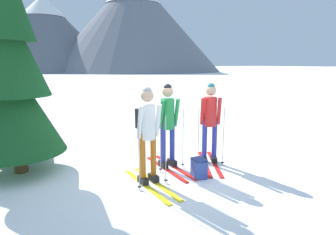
{
  "coord_description": "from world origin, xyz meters",
  "views": [
    {
      "loc": [
        -2.44,
        -4.95,
        2.19
      ],
      "look_at": [
        0.29,
        0.37,
        1.05
      ],
      "focal_mm": 30.41,
      "sensor_mm": 36.0,
      "label": 1
    }
  ],
  "objects_px": {
    "backpack_on_snow_front": "(199,168)",
    "skier_in_red": "(210,120)",
    "skier_in_green": "(168,122)",
    "pine_tree_far": "(0,78)",
    "pine_tree_mid": "(12,73)",
    "skier_in_white": "(147,130)"
  },
  "relations": [
    {
      "from": "skier_in_red",
      "to": "backpack_on_snow_front",
      "type": "bearing_deg",
      "value": -138.04
    },
    {
      "from": "pine_tree_mid",
      "to": "backpack_on_snow_front",
      "type": "xyz_separation_m",
      "value": [
        3.09,
        -1.89,
        -1.83
      ]
    },
    {
      "from": "pine_tree_mid",
      "to": "backpack_on_snow_front",
      "type": "bearing_deg",
      "value": -31.53
    },
    {
      "from": "backpack_on_snow_front",
      "to": "skier_in_green",
      "type": "bearing_deg",
      "value": 110.25
    },
    {
      "from": "skier_in_red",
      "to": "pine_tree_mid",
      "type": "bearing_deg",
      "value": 160.91
    },
    {
      "from": "skier_in_red",
      "to": "pine_tree_mid",
      "type": "height_order",
      "value": "pine_tree_mid"
    },
    {
      "from": "skier_in_white",
      "to": "skier_in_green",
      "type": "bearing_deg",
      "value": 38.76
    },
    {
      "from": "pine_tree_mid",
      "to": "pine_tree_far",
      "type": "height_order",
      "value": "pine_tree_mid"
    },
    {
      "from": "pine_tree_mid",
      "to": "pine_tree_far",
      "type": "distance_m",
      "value": 2.56
    },
    {
      "from": "skier_in_green",
      "to": "pine_tree_far",
      "type": "xyz_separation_m",
      "value": [
        -3.16,
        3.65,
        0.84
      ]
    },
    {
      "from": "backpack_on_snow_front",
      "to": "skier_in_red",
      "type": "bearing_deg",
      "value": 41.96
    },
    {
      "from": "pine_tree_far",
      "to": "pine_tree_mid",
      "type": "bearing_deg",
      "value": -81.93
    },
    {
      "from": "skier_in_white",
      "to": "pine_tree_mid",
      "type": "height_order",
      "value": "pine_tree_mid"
    },
    {
      "from": "skier_in_green",
      "to": "pine_tree_far",
      "type": "relative_size",
      "value": 0.45
    },
    {
      "from": "pine_tree_mid",
      "to": "backpack_on_snow_front",
      "type": "height_order",
      "value": "pine_tree_mid"
    },
    {
      "from": "skier_in_white",
      "to": "backpack_on_snow_front",
      "type": "distance_m",
      "value": 1.31
    },
    {
      "from": "skier_in_green",
      "to": "backpack_on_snow_front",
      "type": "distance_m",
      "value": 1.15
    },
    {
      "from": "backpack_on_snow_front",
      "to": "pine_tree_mid",
      "type": "bearing_deg",
      "value": 148.47
    },
    {
      "from": "pine_tree_mid",
      "to": "skier_in_white",
      "type": "bearing_deg",
      "value": -38.86
    },
    {
      "from": "skier_in_green",
      "to": "pine_tree_mid",
      "type": "bearing_deg",
      "value": 158.15
    },
    {
      "from": "skier_in_red",
      "to": "pine_tree_far",
      "type": "distance_m",
      "value": 5.67
    },
    {
      "from": "skier_in_white",
      "to": "backpack_on_snow_front",
      "type": "height_order",
      "value": "skier_in_white"
    }
  ]
}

